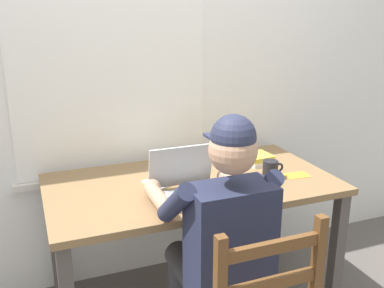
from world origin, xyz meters
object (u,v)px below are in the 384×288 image
Objects in this scene: coffee_mug_dark at (271,169)px; landscape_photo_print at (297,175)px; computer_mouse at (237,191)px; seated_person at (219,236)px; desk at (192,197)px; book_stack_main at (259,159)px; laptop at (187,185)px; coffee_mug_white at (177,160)px.

coffee_mug_dark is 0.92× the size of landscape_photo_print.
computer_mouse is 0.77× the size of landscape_photo_print.
coffee_mug_dark is (0.46, 0.36, 0.12)m from seated_person.
computer_mouse is at bearing -153.74° from coffee_mug_dark.
book_stack_main is at bearing 13.19° from desk.
coffee_mug_dark reaches higher than desk.
laptop is at bearing -117.98° from desk.
computer_mouse is 0.82× the size of coffee_mug_white.
coffee_mug_white is (-0.15, 0.45, 0.04)m from computer_mouse.
laptop is at bearing -102.03° from coffee_mug_white.
landscape_photo_print is at bearing 2.89° from laptop.
desk is at bearing 120.30° from computer_mouse.
laptop is 2.71× the size of coffee_mug_white.
desk is 14.90× the size of computer_mouse.
coffee_mug_white is 1.01× the size of coffee_mug_dark.
computer_mouse is at bearing -18.90° from laptop.
computer_mouse is 0.48m from book_stack_main.
desk is at bearing -166.81° from book_stack_main.
coffee_mug_white is 0.67m from landscape_photo_print.
laptop is at bearing -171.98° from landscape_photo_print.
desk is 12.42× the size of coffee_mug_dark.
book_stack_main is at bearing -11.56° from coffee_mug_white.
seated_person is 0.71m from landscape_photo_print.
desk is 11.46× the size of landscape_photo_print.
computer_mouse is at bearing -159.91° from landscape_photo_print.
book_stack_main is (0.06, 0.23, -0.02)m from coffee_mug_dark.
desk is at bearing 171.83° from landscape_photo_print.
laptop is 0.65m from landscape_photo_print.
coffee_mug_dark is (0.41, -0.32, -0.00)m from coffee_mug_white.
laptop is at bearing 161.10° from computer_mouse.
coffee_mug_white reaches higher than landscape_photo_print.
coffee_mug_white reaches higher than coffee_mug_dark.
seated_person is 9.64× the size of landscape_photo_print.
desk is 0.49m from book_stack_main.
desk is at bearing -87.55° from coffee_mug_white.
coffee_mug_white is (0.08, 0.37, -0.00)m from laptop.
seated_person reaches higher than coffee_mug_dark.
laptop is 2.54× the size of landscape_photo_print.
laptop reaches higher than book_stack_main.
book_stack_main is (0.52, 0.58, 0.09)m from seated_person.
coffee_mug_dark reaches higher than computer_mouse.
landscape_photo_print is at bearing -68.19° from book_stack_main.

